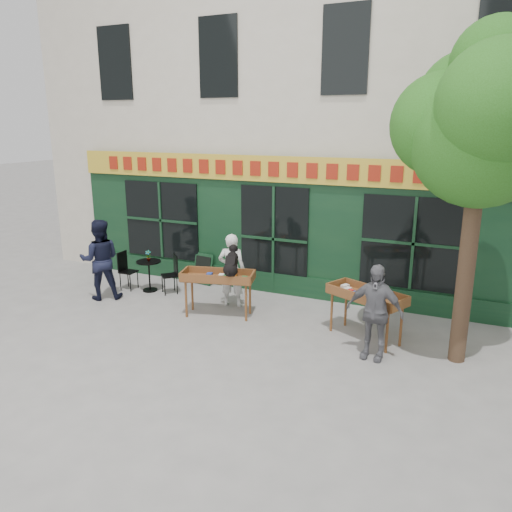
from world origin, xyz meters
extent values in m
plane|color=slate|center=(0.00, 0.00, 0.00)|extent=(80.00, 80.00, 0.00)
cube|color=beige|center=(0.00, 6.00, 5.00)|extent=(14.00, 7.00, 10.00)
cube|color=black|center=(0.00, 2.42, 1.60)|extent=(11.00, 0.16, 3.20)
cube|color=gold|center=(0.00, 2.30, 3.00)|extent=(11.00, 0.06, 0.60)
cube|color=#9A1F0E|center=(0.00, 2.26, 3.00)|extent=(9.60, 0.03, 0.34)
cube|color=black|center=(0.00, 2.32, 0.25)|extent=(11.00, 0.10, 0.50)
cube|color=black|center=(0.00, 2.32, 1.35)|extent=(1.70, 0.05, 2.50)
cube|color=black|center=(-3.20, 2.32, 1.55)|extent=(2.20, 0.05, 2.00)
cube|color=black|center=(3.20, 2.32, 1.55)|extent=(2.20, 0.05, 2.00)
cylinder|color=#382619|center=(4.30, 0.30, 1.80)|extent=(0.28, 0.28, 3.60)
sphere|color=#204E12|center=(4.30, 0.30, 3.80)|extent=(2.20, 2.20, 2.20)
sphere|color=#204E12|center=(3.70, 0.50, 4.00)|extent=(1.70, 1.70, 1.70)
sphere|color=#204E12|center=(4.50, -0.30, 4.30)|extent=(1.80, 1.80, 1.80)
sphere|color=#204E12|center=(4.00, 0.90, 4.40)|extent=(1.60, 1.60, 1.60)
sphere|color=#204E12|center=(4.40, 0.40, 4.90)|extent=(1.40, 1.40, 1.40)
cylinder|color=brown|center=(-1.09, 0.07, 0.40)|extent=(0.05, 0.05, 0.80)
cylinder|color=brown|center=(0.17, 0.39, 0.40)|extent=(0.05, 0.05, 0.80)
cylinder|color=brown|center=(-1.19, 0.50, 0.40)|extent=(0.05, 0.05, 0.80)
cylinder|color=brown|center=(0.07, 0.81, 0.40)|extent=(0.05, 0.05, 0.80)
cube|color=brown|center=(-0.51, 0.44, 0.82)|extent=(1.60, 0.93, 0.05)
cube|color=brown|center=(-0.44, 0.16, 0.90)|extent=(1.46, 0.41, 0.18)
cube|color=brown|center=(-0.58, 0.72, 0.90)|extent=(1.46, 0.41, 0.18)
cube|color=brown|center=(-0.51, 0.44, 0.88)|extent=(1.36, 0.71, 0.06)
imported|color=silver|center=(-0.51, 1.09, 0.84)|extent=(0.69, 0.54, 1.67)
cylinder|color=brown|center=(1.94, 0.62, 0.40)|extent=(0.05, 0.05, 0.80)
cylinder|color=brown|center=(3.12, 0.07, 0.40)|extent=(0.05, 0.05, 0.80)
cylinder|color=brown|center=(2.13, 1.02, 0.40)|extent=(0.05, 0.05, 0.80)
cylinder|color=brown|center=(3.31, 0.47, 0.40)|extent=(0.05, 0.05, 0.80)
cube|color=brown|center=(2.62, 0.54, 0.82)|extent=(1.60, 1.16, 0.05)
cube|color=brown|center=(2.50, 0.28, 0.90)|extent=(1.38, 0.67, 0.18)
cube|color=brown|center=(2.75, 0.81, 0.90)|extent=(1.38, 0.67, 0.18)
cube|color=brown|center=(2.62, 0.54, 0.88)|extent=(1.35, 0.91, 0.06)
imported|color=#5A5A5F|center=(2.92, -0.21, 0.86)|extent=(1.04, 0.51, 1.72)
cylinder|color=black|center=(-2.83, 1.17, 0.02)|extent=(0.36, 0.36, 0.03)
cylinder|color=black|center=(-2.83, 1.17, 0.38)|extent=(0.04, 0.04, 0.72)
cylinder|color=black|center=(-2.83, 1.17, 0.75)|extent=(0.60, 0.60, 0.03)
cube|color=black|center=(-3.38, 1.07, 0.45)|extent=(0.36, 0.36, 0.03)
cube|color=black|center=(-3.55, 1.07, 0.70)|extent=(0.03, 0.36, 0.50)
cylinder|color=black|center=(-3.23, 0.93, 0.22)|extent=(0.02, 0.02, 0.44)
cylinder|color=black|center=(-3.24, 1.23, 0.22)|extent=(0.02, 0.02, 0.44)
cylinder|color=black|center=(-3.53, 0.92, 0.22)|extent=(0.02, 0.02, 0.44)
cylinder|color=black|center=(-3.54, 1.22, 0.22)|extent=(0.02, 0.02, 0.44)
cube|color=black|center=(-2.28, 1.22, 0.45)|extent=(0.51, 0.51, 0.03)
cube|color=black|center=(-2.17, 1.35, 0.70)|extent=(0.28, 0.27, 0.50)
cylinder|color=black|center=(-2.50, 1.22, 0.22)|extent=(0.02, 0.02, 0.44)
cylinder|color=black|center=(-2.28, 1.01, 0.22)|extent=(0.02, 0.02, 0.44)
cylinder|color=black|center=(-2.29, 1.44, 0.22)|extent=(0.02, 0.02, 0.44)
cylinder|color=black|center=(-2.07, 1.23, 0.22)|extent=(0.02, 0.02, 0.44)
imported|color=gray|center=(-2.83, 1.17, 0.90)|extent=(0.16, 0.13, 0.27)
imported|color=black|center=(-3.53, 0.27, 0.95)|extent=(1.17, 1.12, 1.89)
cube|color=black|center=(-1.91, 2.20, 0.40)|extent=(0.58, 0.26, 0.79)
cube|color=black|center=(-1.91, 2.18, 0.40)|extent=(0.48, 0.23, 0.65)
camera|label=1|loc=(4.37, -8.43, 4.03)|focal=35.00mm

